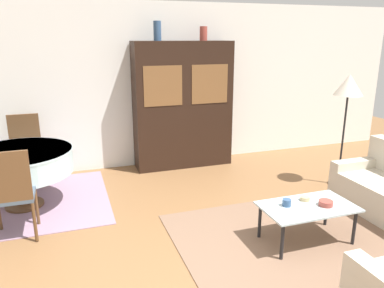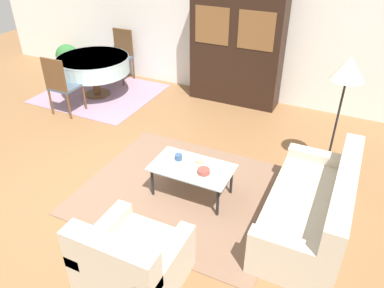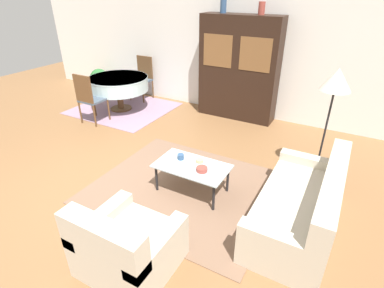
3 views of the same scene
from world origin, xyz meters
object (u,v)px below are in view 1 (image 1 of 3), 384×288
Objects in this scene: bowl at (326,203)px; dining_chair_near at (11,190)px; coffee_table at (308,209)px; vase_short at (203,33)px; floor_lamp at (348,90)px; vase_tall at (157,31)px; bowl_small at (305,198)px; dining_table at (19,162)px; dining_chair_far at (25,146)px; display_cabinet at (183,105)px; cup at (287,203)px.

dining_chair_near is at bearing 160.75° from bowl.
vase_short reaches higher than coffee_table.
coffee_table is 0.61× the size of floor_lamp.
bowl is 3.58m from vase_tall.
coffee_table is 0.15m from bowl_small.
floor_lamp is 2.05m from bowl_small.
vase_short is at bearing 134.51° from floor_lamp.
floor_lamp is 7.36× the size of vase_short.
floor_lamp reaches higher than dining_chair_near.
dining_table is 1.29× the size of dining_chair_far.
dining_chair_far is 2.65m from vase_tall.
vase_short is at bearing 32.64° from dining_chair_near.
vase_short reaches higher than floor_lamp.
floor_lamp is at bearing 2.62° from dining_chair_near.
display_cabinet is 6.99× the size of vase_tall.
bowl is at bearing 137.53° from dining_chair_far.
bowl_small is at bearing 125.17° from bowl.
vase_short is (0.76, 0.00, -0.04)m from vase_tall.
dining_table is 14.55× the size of cup.
vase_tall reaches higher than coffee_table.
coffee_table is 3.15m from dining_chair_near.
vase_short reaches higher than dining_chair_near.
display_cabinet is at bearing -179.85° from vase_short.
dining_chair_near reaches higher than dining_table.
coffee_table is 3.39m from vase_short.
floor_lamp reaches higher than dining_chair_far.
dining_chair_near is 4.51m from floor_lamp.
vase_short is (2.84, 0.04, 1.61)m from dining_chair_far.
cup is at bearing -84.46° from display_cabinet.
vase_tall is (-2.35, 1.61, 0.81)m from floor_lamp.
floor_lamp reaches higher than cup.
vase_short reaches higher than display_cabinet.
dining_table is 3.38m from vase_short.
cup is at bearing 134.94° from dining_chair_far.
dining_chair_near is at bearing 163.12° from bowl_small.
dining_chair_near is 3.46× the size of vase_tall.
bowl is at bearing -54.83° from bowl_small.
dining_table is 3.73m from bowl.
display_cabinet is 13.94× the size of bowl.
floor_lamp reaches higher than coffee_table.
dining_chair_near is at bearing 160.66° from coffee_table.
bowl_small is 3.25m from vase_short.
dining_chair_far is (0.00, 0.89, -0.03)m from dining_table.
vase_tall is at bearing 107.40° from coffee_table.
dining_chair_near reaches higher than coffee_table.
floor_lamp is at bearing 45.56° from bowl.
vase_tall reaches higher than dining_chair_near.
coffee_table is 0.97× the size of dining_chair_near.
coffee_table is at bearing -33.07° from dining_table.
dining_chair_far reaches higher than bowl.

